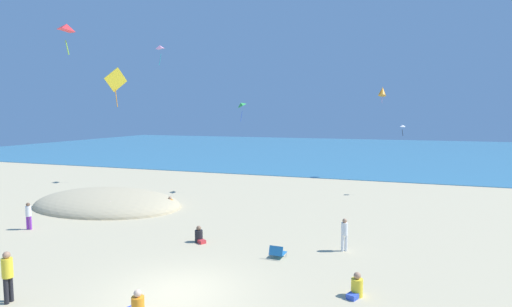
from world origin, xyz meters
TOP-DOWN VIEW (x-y plane):
  - ground_plane at (0.00, 10.00)m, footprint 120.00×120.00m
  - ocean_water at (0.00, 55.41)m, footprint 120.00×60.00m
  - dune_mound at (-10.74, 9.86)m, footprint 9.91×6.94m
  - beach_chair_near_camera at (2.22, 4.22)m, footprint 0.61×0.68m
  - person_0 at (4.66, 6.01)m, footprint 0.39×0.39m
  - person_1 at (5.60, 1.66)m, footprint 0.55×0.71m
  - person_2 at (-6.72, 10.75)m, footprint 0.60×0.39m
  - person_3 at (-9.02, 7.97)m, footprint 0.72×0.60m
  - person_4 at (-0.28, -1.72)m, footprint 0.69×0.50m
  - person_5 at (-1.74, 5.06)m, footprint 0.67×0.59m
  - person_6 at (-4.52, -2.35)m, footprint 0.36×0.36m
  - person_7 at (-10.82, 4.07)m, footprint 0.33×0.33m
  - kite_white at (6.89, 19.94)m, footprint 0.48×0.48m
  - kite_yellow at (-3.75, 2.12)m, footprint 0.40×0.92m
  - kite_orange at (5.07, 28.03)m, footprint 0.78×0.98m
  - kite_pink at (-12.43, 19.08)m, footprint 0.96×0.97m
  - kite_green at (-4.42, 17.09)m, footprint 0.85×0.92m
  - kite_red at (-3.30, -0.77)m, footprint 0.67×0.74m

SIDE VIEW (x-z plane):
  - ground_plane at x=0.00m, z-range 0.00..0.00m
  - dune_mound at x=-10.74m, z-range -1.04..1.04m
  - ocean_water at x=0.00m, z-range 0.00..0.05m
  - beach_chair_near_camera at x=2.22m, z-range -0.02..0.52m
  - person_2 at x=-6.72m, z-range -0.09..0.61m
  - person_5 at x=-1.74m, z-range -0.10..0.66m
  - person_4 at x=-0.28m, z-range -0.10..0.68m
  - person_1 at x=5.60m, z-range -0.10..0.69m
  - person_3 at x=-9.02m, z-range -0.11..0.70m
  - person_7 at x=-10.82m, z-range 0.11..1.48m
  - person_0 at x=4.66m, z-range 0.11..1.52m
  - person_6 at x=-4.52m, z-range 0.13..1.75m
  - kite_white at x=6.89m, z-range 4.56..5.36m
  - kite_green at x=-4.42m, z-range 5.77..7.24m
  - kite_yellow at x=-3.75m, z-range 6.36..7.89m
  - kite_orange at x=5.07m, z-range 7.09..8.64m
  - kite_red at x=-3.30m, z-range 8.06..9.06m
  - kite_pink at x=-12.43m, z-range 10.53..12.21m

